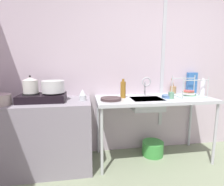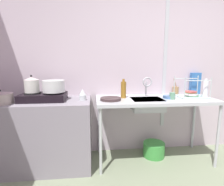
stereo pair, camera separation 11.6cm
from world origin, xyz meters
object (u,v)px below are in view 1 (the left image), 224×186
(small_bowl_on_drainboard, at_px, (168,96))
(cup_by_rack, at_px, (171,95))
(stove, at_px, (43,97))
(bucket_on_floor, at_px, (153,148))
(bottle_by_sink, at_px, (123,89))
(cereal_box, at_px, (192,83))
(pot_on_left_burner, at_px, (30,85))
(faucet, at_px, (146,83))
(percolator, at_px, (83,95))
(frying_pan, at_px, (111,99))
(dish_rack, at_px, (189,93))
(utensil_jar, at_px, (173,90))
(bottle_by_rack, at_px, (202,88))
(pot_on_right_burner, at_px, (53,87))
(sink_basin, at_px, (147,104))

(small_bowl_on_drainboard, bearing_deg, cup_by_rack, -73.54)
(stove, bearing_deg, bucket_on_floor, 2.99)
(bottle_by_sink, bearing_deg, cereal_box, 10.22)
(pot_on_left_burner, xyz_separation_m, faucet, (1.47, 0.11, -0.02))
(stove, distance_m, percolator, 0.48)
(frying_pan, distance_m, small_bowl_on_drainboard, 0.77)
(stove, xyz_separation_m, dish_rack, (1.93, 0.03, -0.01))
(bottle_by_sink, bearing_deg, stove, -176.37)
(small_bowl_on_drainboard, relative_size, cereal_box, 0.50)
(cup_by_rack, xyz_separation_m, bucket_on_floor, (-0.15, 0.16, -0.81))
(pot_on_left_burner, relative_size, faucet, 0.78)
(cereal_box, height_order, utensil_jar, cereal_box)
(bottle_by_rack, xyz_separation_m, bucket_on_floor, (-0.63, 0.12, -0.88))
(utensil_jar, xyz_separation_m, bucket_on_floor, (-0.36, -0.17, -0.82))
(pot_on_right_burner, height_order, bottle_by_rack, bottle_by_rack)
(stove, bearing_deg, cereal_box, 7.11)
(stove, relative_size, utensil_jar, 2.33)
(sink_basin, relative_size, dish_rack, 1.08)
(percolator, height_order, small_bowl_on_drainboard, percolator)
(sink_basin, height_order, cereal_box, cereal_box)
(cup_by_rack, bearing_deg, bucket_on_floor, 133.53)
(dish_rack, relative_size, cup_by_rack, 4.29)
(percolator, bearing_deg, cereal_box, 10.19)
(cup_by_rack, distance_m, cereal_box, 0.63)
(percolator, distance_m, cereal_box, 1.67)
(stove, distance_m, utensil_jar, 1.83)
(faucet, xyz_separation_m, dish_rack, (0.60, -0.08, -0.14))
(utensil_jar, distance_m, bucket_on_floor, 0.91)
(cup_by_rack, bearing_deg, dish_rack, 19.97)
(percolator, relative_size, bottle_by_rack, 0.55)
(pot_on_left_burner, bearing_deg, frying_pan, -4.01)
(faucet, xyz_separation_m, bottle_by_rack, (0.75, -0.15, -0.07))
(percolator, height_order, bottle_by_sink, bottle_by_sink)
(cup_by_rack, distance_m, bottle_by_sink, 0.63)
(pot_on_left_burner, distance_m, dish_rack, 2.07)
(sink_basin, xyz_separation_m, bucket_on_floor, (0.16, 0.12, -0.70))
(pot_on_left_burner, distance_m, bottle_by_rack, 2.22)
(small_bowl_on_drainboard, bearing_deg, percolator, -179.84)
(frying_pan, height_order, cup_by_rack, cup_by_rack)
(bottle_by_rack, bearing_deg, stove, 178.85)
(pot_on_right_burner, xyz_separation_m, frying_pan, (0.70, -0.07, -0.16))
(faucet, xyz_separation_m, cereal_box, (0.78, 0.16, -0.03))
(stove, bearing_deg, small_bowl_on_drainboard, -0.99)
(cereal_box, relative_size, bucket_on_floor, 1.04)
(percolator, bearing_deg, pot_on_left_burner, 177.11)
(dish_rack, bearing_deg, cereal_box, 51.29)
(percolator, xyz_separation_m, cup_by_rack, (1.14, -0.05, -0.03))
(pot_on_right_burner, relative_size, sink_basin, 0.67)
(cup_by_rack, height_order, utensil_jar, utensil_jar)
(bottle_by_sink, bearing_deg, dish_rack, -2.06)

